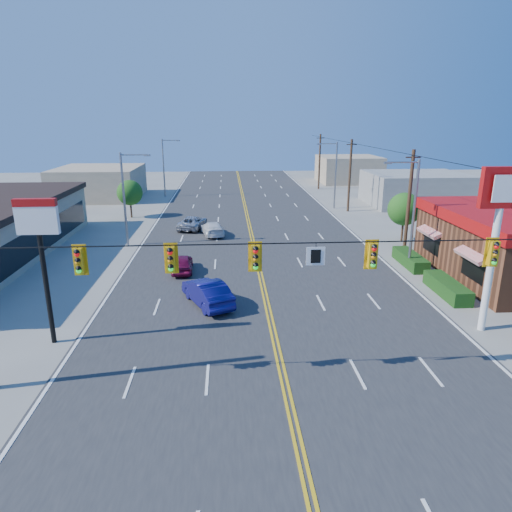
{
  "coord_description": "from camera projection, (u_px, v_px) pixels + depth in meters",
  "views": [
    {
      "loc": [
        -2.28,
        -17.11,
        10.69
      ],
      "look_at": [
        -0.47,
        10.89,
        2.2
      ],
      "focal_mm": 32.0,
      "sensor_mm": 36.0,
      "label": 1
    }
  ],
  "objects": [
    {
      "name": "utility_pole_near",
      "position": [
        409.0,
        203.0,
        36.31
      ],
      "size": [
        0.28,
        0.28,
        8.4
      ],
      "primitive_type": "cylinder",
      "color": "#47301E",
      "rests_on": "ground"
    },
    {
      "name": "tree_kfc_rear",
      "position": [
        404.0,
        209.0,
        40.58
      ],
      "size": [
        2.94,
        2.94,
        4.41
      ],
      "color": "#47301E",
      "rests_on": "ground"
    },
    {
      "name": "tree_west",
      "position": [
        130.0,
        193.0,
        50.45
      ],
      "size": [
        2.8,
        2.8,
        4.2
      ],
      "color": "#47301E",
      "rests_on": "ground"
    },
    {
      "name": "streetlight_sw",
      "position": [
        126.0,
        194.0,
        38.62
      ],
      "size": [
        2.55,
        0.25,
        8.0
      ],
      "color": "gray",
      "rests_on": "ground"
    },
    {
      "name": "utility_pole_far",
      "position": [
        320.0,
        162.0,
        70.7
      ],
      "size": [
        0.28,
        0.28,
        8.4
      ],
      "primitive_type": "cylinder",
      "color": "#47301E",
      "rests_on": "ground"
    },
    {
      "name": "kfc_pylon",
      "position": [
        498.0,
        217.0,
        22.33
      ],
      "size": [
        2.2,
        0.36,
        8.5
      ],
      "color": "white",
      "rests_on": "ground"
    },
    {
      "name": "bld_east_mid",
      "position": [
        416.0,
        189.0,
        58.57
      ],
      "size": [
        12.0,
        10.0,
        4.0
      ],
      "primitive_type": "cube",
      "color": "gray",
      "rests_on": "ground"
    },
    {
      "name": "streetlight_ne",
      "position": [
        334.0,
        171.0,
        55.24
      ],
      "size": [
        2.55,
        0.25,
        8.0
      ],
      "color": "gray",
      "rests_on": "ground"
    },
    {
      "name": "car_blue",
      "position": [
        207.0,
        293.0,
        26.99
      ],
      "size": [
        3.4,
        4.89,
        1.53
      ],
      "primitive_type": "imported",
      "rotation": [
        0.0,
        0.0,
        3.57
      ],
      "color": "navy",
      "rests_on": "ground"
    },
    {
      "name": "streetlight_se",
      "position": [
        411.0,
        209.0,
        32.31
      ],
      "size": [
        2.55,
        0.25,
        8.0
      ],
      "color": "gray",
      "rests_on": "ground"
    },
    {
      "name": "pizza_hut_sign",
      "position": [
        40.0,
        242.0,
        21.22
      ],
      "size": [
        1.9,
        0.3,
        6.85
      ],
      "color": "black",
      "rests_on": "ground"
    },
    {
      "name": "bld_west_far",
      "position": [
        99.0,
        183.0,
        63.59
      ],
      "size": [
        11.0,
        12.0,
        4.2
      ],
      "primitive_type": "cube",
      "color": "tan",
      "rests_on": "ground"
    },
    {
      "name": "car_magenta",
      "position": [
        182.0,
        264.0,
        32.86
      ],
      "size": [
        1.66,
        3.74,
        1.25
      ],
      "primitive_type": "imported",
      "rotation": [
        0.0,
        0.0,
        3.19
      ],
      "color": "maroon",
      "rests_on": "ground"
    },
    {
      "name": "car_white",
      "position": [
        212.0,
        229.0,
        43.19
      ],
      "size": [
        2.59,
        4.57,
        1.25
      ],
      "primitive_type": "imported",
      "rotation": [
        0.0,
        0.0,
        3.35
      ],
      "color": "white",
      "rests_on": "ground"
    },
    {
      "name": "signal_span",
      "position": [
        282.0,
        270.0,
        18.16
      ],
      "size": [
        24.32,
        0.34,
        9.0
      ],
      "color": "#47301E",
      "rests_on": "ground"
    },
    {
      "name": "bld_east_far",
      "position": [
        349.0,
        169.0,
        79.34
      ],
      "size": [
        10.0,
        10.0,
        4.4
      ],
      "primitive_type": "cube",
      "color": "tan",
      "rests_on": "ground"
    },
    {
      "name": "ground",
      "position": [
        283.0,
        378.0,
        19.58
      ],
      "size": [
        160.0,
        160.0,
        0.0
      ],
      "primitive_type": "plane",
      "color": "gray",
      "rests_on": "ground"
    },
    {
      "name": "streetlight_nw",
      "position": [
        165.0,
        165.0,
        63.46
      ],
      "size": [
        2.55,
        0.25,
        8.0
      ],
      "color": "gray",
      "rests_on": "ground"
    },
    {
      "name": "road",
      "position": [
        255.0,
        249.0,
        38.68
      ],
      "size": [
        20.0,
        120.0,
        0.06
      ],
      "primitive_type": "cube",
      "color": "#2D2D30",
      "rests_on": "ground"
    },
    {
      "name": "utility_pole_mid",
      "position": [
        350.0,
        176.0,
        53.5
      ],
      "size": [
        0.28,
        0.28,
        8.4
      ],
      "primitive_type": "cylinder",
      "color": "#47301E",
      "rests_on": "ground"
    },
    {
      "name": "car_silver",
      "position": [
        193.0,
        223.0,
        45.61
      ],
      "size": [
        3.08,
        4.98,
        1.29
      ],
      "primitive_type": "imported",
      "rotation": [
        0.0,
        0.0,
        2.92
      ],
      "color": "#B3B2B7",
      "rests_on": "ground"
    }
  ]
}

